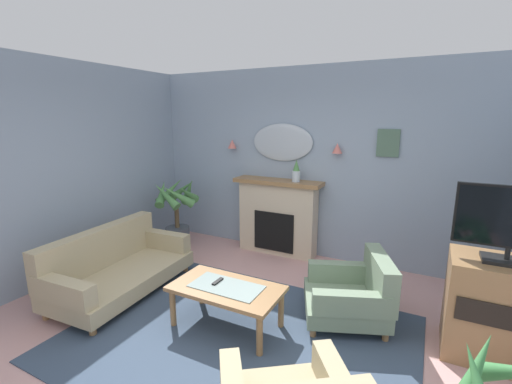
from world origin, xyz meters
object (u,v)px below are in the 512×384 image
wall_sconce_right (337,148)px  wall_sconce_left (232,144)px  framed_picture (388,143)px  coffee_table (226,292)px  potted_plant_tall_palm (177,210)px  tv_remote (218,282)px  floral_couch (116,266)px  tv_cabinet (497,310)px  fireplace (277,217)px  mantel_vase_right (296,172)px  armchair_in_corner (354,293)px  wall_mirror (282,142)px

wall_sconce_right → wall_sconce_left: bearing=180.0°
framed_picture → coffee_table: (-1.16, -2.18, -1.37)m
coffee_table → potted_plant_tall_palm: 2.41m
tv_remote → floral_couch: floral_couch is taller
tv_remote → framed_picture: bearing=59.1°
framed_picture → tv_cabinet: 2.28m
coffee_table → potted_plant_tall_palm: potted_plant_tall_palm is taller
wall_sconce_left → tv_remote: 2.64m
fireplace → wall_sconce_right: size_ratio=9.71×
mantel_vase_right → floral_couch: (-1.54, -1.98, -0.99)m
fireplace → wall_sconce_right: (0.85, 0.09, 1.09)m
fireplace → floral_couch: 2.37m
armchair_in_corner → potted_plant_tall_palm: size_ratio=0.91×
wall_sconce_right → floral_couch: size_ratio=0.08×
wall_sconce_right → potted_plant_tall_palm: 2.67m
mantel_vase_right → wall_sconce_left: size_ratio=2.30×
wall_sconce_left → framed_picture: size_ratio=0.39×
framed_picture → potted_plant_tall_palm: framed_picture is taller
framed_picture → armchair_in_corner: framed_picture is taller
wall_mirror → mantel_vase_right: bearing=-29.5°
wall_sconce_left → coffee_table: 2.74m
mantel_vase_right → tv_cabinet: size_ratio=0.36×
mantel_vase_right → coffee_table: mantel_vase_right is taller
tv_remote → potted_plant_tall_palm: 2.29m
mantel_vase_right → armchair_in_corner: size_ratio=0.30×
armchair_in_corner → wall_mirror: bearing=134.9°
wall_mirror → tv_remote: (0.22, -2.14, -1.26)m
tv_remote → coffee_table: bearing=-14.1°
wall_sconce_left → tv_cabinet: 3.98m
mantel_vase_right → tv_cabinet: mantel_vase_right is taller
armchair_in_corner → potted_plant_tall_palm: 3.10m
fireplace → potted_plant_tall_palm: bearing=-161.1°
mantel_vase_right → wall_sconce_right: 0.66m
wall_mirror → framed_picture: bearing=0.4°
wall_mirror → armchair_in_corner: size_ratio=0.91×
fireplace → potted_plant_tall_palm: size_ratio=1.17×
floral_couch → tv_cabinet: 3.97m
fireplace → armchair_in_corner: 1.97m
wall_mirror → coffee_table: 2.56m
coffee_table → fireplace: bearing=99.5°
tv_cabinet → framed_picture: bearing=128.2°
fireplace → floral_couch: size_ratio=0.77×
armchair_in_corner → potted_plant_tall_palm: potted_plant_tall_palm is taller
fireplace → wall_sconce_right: bearing=6.2°
armchair_in_corner → wall_sconce_left: bearing=148.6°
tv_remote → tv_cabinet: tv_cabinet is taller
tv_remote → mantel_vase_right: bearing=87.6°
wall_mirror → tv_remote: bearing=-84.2°
wall_sconce_right → fireplace: bearing=-173.8°
wall_sconce_right → potted_plant_tall_palm: (-2.38, -0.61, -1.04)m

